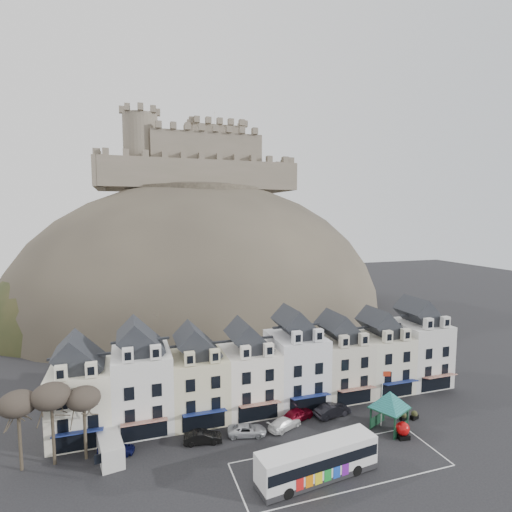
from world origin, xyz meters
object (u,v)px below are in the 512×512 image
at_px(car_charcoal, 332,410).
at_px(car_maroon, 297,414).
at_px(flagpole, 383,394).
at_px(white_van, 110,448).
at_px(car_white, 285,423).
at_px(red_buoy, 403,430).
at_px(car_silver, 247,430).
at_px(bus_shelter, 390,400).
at_px(bus, 318,459).
at_px(car_navy, 116,448).
at_px(car_black, 203,437).

bearing_deg(car_charcoal, car_maroon, 75.87).
relative_size(flagpole, car_maroon, 1.57).
xyz_separation_m(white_van, car_white, (19.69, -0.13, -0.50)).
xyz_separation_m(red_buoy, car_silver, (-16.82, 6.11, -0.35)).
xyz_separation_m(flagpole, car_white, (-11.43, 3.12, -3.38)).
height_order(flagpole, car_silver, flagpole).
bearing_deg(bus_shelter, car_white, 136.00).
relative_size(bus, car_silver, 2.86).
bearing_deg(car_maroon, red_buoy, -150.28).
bearing_deg(bus_shelter, car_silver, 141.24).
distance_m(car_navy, car_black, 9.24).
xyz_separation_m(bus, car_navy, (-18.72, 10.21, -1.29)).
bearing_deg(flagpole, bus, -152.18).
bearing_deg(red_buoy, car_maroon, 142.93).
xyz_separation_m(car_black, car_maroon, (12.18, 1.32, 0.07)).
relative_size(red_buoy, car_navy, 0.50).
height_order(bus, car_navy, bus).
bearing_deg(flagpole, bus_shelter, -71.89).
bearing_deg(bus, white_van, 147.09).
distance_m(car_navy, car_silver, 14.43).
height_order(white_van, car_black, white_van).
xyz_separation_m(bus_shelter, car_black, (-21.67, 4.08, -2.99)).
xyz_separation_m(car_silver, car_maroon, (6.98, 1.32, 0.14)).
distance_m(bus_shelter, car_navy, 31.41).
bearing_deg(bus_shelter, red_buoy, -104.95).
height_order(car_white, car_charcoal, car_charcoal).
bearing_deg(car_black, car_navy, 94.12).
bearing_deg(car_maroon, car_white, 97.19).
height_order(flagpole, car_charcoal, flagpole).
relative_size(bus, flagpole, 1.80).
relative_size(bus, bus_shelter, 1.87).
height_order(car_black, car_charcoal, car_charcoal).
bearing_deg(car_navy, car_black, -80.57).
xyz_separation_m(flagpole, car_black, (-21.35, 3.12, -3.34)).
distance_m(red_buoy, car_navy, 31.99).
relative_size(car_white, car_maroon, 1.01).
xyz_separation_m(red_buoy, car_black, (-22.02, 6.11, -0.27)).
bearing_deg(flagpole, car_white, 164.75).
xyz_separation_m(red_buoy, car_maroon, (-9.84, 7.44, -0.21)).
bearing_deg(flagpole, red_buoy, -77.40).
bearing_deg(car_silver, car_maroon, -64.76).
bearing_deg(car_maroon, car_navy, 68.05).
height_order(white_van, car_maroon, white_van).
bearing_deg(bus, car_navy, 144.68).
distance_m(red_buoy, car_white, 13.56).
xyz_separation_m(bus, car_black, (-9.52, 9.36, -1.24)).
distance_m(bus, car_navy, 21.37).
distance_m(red_buoy, car_silver, 17.90).
bearing_deg(white_van, car_black, -10.31).
relative_size(car_navy, car_charcoal, 0.80).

